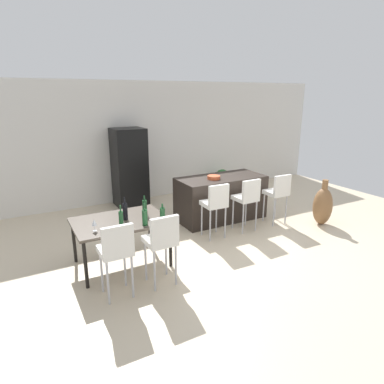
% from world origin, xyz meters
% --- Properties ---
extents(ground_plane, '(10.00, 10.00, 0.00)m').
position_xyz_m(ground_plane, '(0.00, 0.00, 0.00)').
color(ground_plane, beige).
extents(back_wall, '(10.00, 0.12, 2.90)m').
position_xyz_m(back_wall, '(0.00, 3.16, 1.45)').
color(back_wall, silver).
rests_on(back_wall, ground_plane).
extents(kitchen_island, '(1.85, 0.86, 0.92)m').
position_xyz_m(kitchen_island, '(0.48, 0.91, 0.46)').
color(kitchen_island, black).
rests_on(kitchen_island, ground_plane).
extents(bar_chair_left, '(0.41, 0.41, 1.05)m').
position_xyz_m(bar_chair_left, '(-0.17, 0.10, 0.70)').
color(bar_chair_left, white).
rests_on(bar_chair_left, ground_plane).
extents(bar_chair_middle, '(0.40, 0.40, 1.05)m').
position_xyz_m(bar_chair_middle, '(0.55, 0.10, 0.70)').
color(bar_chair_middle, white).
rests_on(bar_chair_middle, ground_plane).
extents(bar_chair_right, '(0.41, 0.41, 1.05)m').
position_xyz_m(bar_chair_right, '(1.33, 0.10, 0.70)').
color(bar_chair_right, white).
rests_on(bar_chair_right, ground_plane).
extents(dining_table, '(1.40, 0.98, 0.74)m').
position_xyz_m(dining_table, '(-1.99, -0.04, 0.68)').
color(dining_table, '#4C4238').
rests_on(dining_table, ground_plane).
extents(dining_chair_near, '(0.40, 0.40, 1.05)m').
position_xyz_m(dining_chair_near, '(-2.31, -0.89, 0.70)').
color(dining_chair_near, white).
rests_on(dining_chair_near, ground_plane).
extents(dining_chair_far, '(0.40, 0.40, 1.05)m').
position_xyz_m(dining_chair_far, '(-1.68, -0.89, 0.70)').
color(dining_chair_far, white).
rests_on(dining_chair_far, ground_plane).
extents(wine_bottle_far, '(0.08, 0.08, 0.28)m').
position_xyz_m(wine_bottle_far, '(-1.44, -0.40, 0.85)').
color(wine_bottle_far, '#194723').
rests_on(wine_bottle_far, dining_table).
extents(wine_bottle_middle, '(0.07, 0.07, 0.36)m').
position_xyz_m(wine_bottle_middle, '(-1.91, -0.06, 0.88)').
color(wine_bottle_middle, black).
rests_on(wine_bottle_middle, dining_table).
extents(wine_bottle_corner, '(0.08, 0.08, 0.33)m').
position_xyz_m(wine_bottle_corner, '(-1.73, -0.41, 0.86)').
color(wine_bottle_corner, '#194723').
rests_on(wine_bottle_corner, dining_table).
extents(wine_bottle_near, '(0.07, 0.07, 0.31)m').
position_xyz_m(wine_bottle_near, '(-1.56, 0.02, 0.86)').
color(wine_bottle_near, '#194723').
rests_on(wine_bottle_near, dining_table).
extents(wine_bottle_inner, '(0.07, 0.07, 0.33)m').
position_xyz_m(wine_bottle_inner, '(-2.05, -0.30, 0.86)').
color(wine_bottle_inner, '#194723').
rests_on(wine_bottle_inner, dining_table).
extents(wine_glass_left, '(0.07, 0.07, 0.17)m').
position_xyz_m(wine_glass_left, '(-2.43, -0.28, 0.86)').
color(wine_glass_left, silver).
rests_on(wine_glass_left, dining_table).
extents(refrigerator, '(0.72, 0.68, 1.84)m').
position_xyz_m(refrigerator, '(-0.91, 2.72, 0.92)').
color(refrigerator, black).
rests_on(refrigerator, ground_plane).
extents(fruit_bowl, '(0.26, 0.26, 0.07)m').
position_xyz_m(fruit_bowl, '(0.25, 0.84, 0.96)').
color(fruit_bowl, '#C6512D').
rests_on(fruit_bowl, kitchen_island).
extents(floor_vase, '(0.38, 0.38, 0.94)m').
position_xyz_m(floor_vase, '(2.12, -0.38, 0.39)').
color(floor_vase, brown).
rests_on(floor_vase, ground_plane).
extents(potted_plant, '(0.40, 0.40, 0.60)m').
position_xyz_m(potted_plant, '(1.73, 2.71, 0.35)').
color(potted_plant, beige).
rests_on(potted_plant, ground_plane).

